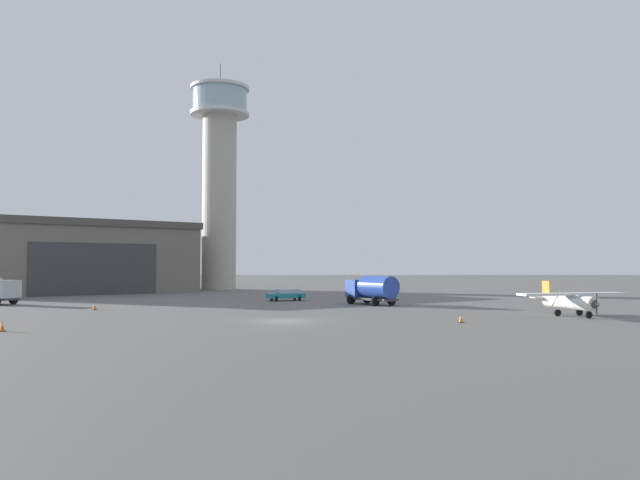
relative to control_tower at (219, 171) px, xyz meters
name	(u,v)px	position (x,y,z in m)	size (l,w,h in m)	color
ground_plane	(284,321)	(15.01, -57.25, -19.99)	(400.00, 400.00, 0.00)	#60605E
control_tower	(219,171)	(0.00, 0.00, 0.00)	(9.90, 9.90, 38.33)	#B2AD9E
hangar	(73,257)	(-20.87, -9.25, -14.68)	(40.24, 38.70, 10.57)	#6B665B
airplane_white	(569,300)	(38.14, -52.52, -18.68)	(9.44, 7.40, 2.79)	white
truck_fuel_tanker_blue	(373,289)	(23.02, -38.66, -18.30)	(5.50, 6.36, 3.04)	#38383D
car_teal	(286,294)	(13.45, -31.48, -19.25)	(4.69, 3.40, 1.37)	teal
traffic_cone_near_left	(2,326)	(-2.27, -64.67, -19.63)	(0.36, 0.36, 0.73)	black
traffic_cone_near_right	(95,306)	(-3.40, -46.21, -19.64)	(0.36, 0.36, 0.71)	black
traffic_cone_mid_apron	(461,319)	(28.02, -58.30, -19.70)	(0.36, 0.36, 0.59)	black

